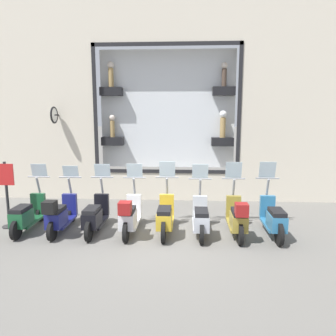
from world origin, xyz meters
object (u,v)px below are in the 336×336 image
Objects in this scene: scooter_black_5 at (95,216)px; shop_sign_post at (7,192)px; scooter_silver_2 at (201,218)px; scooter_white_4 at (129,216)px; scooter_yellow_3 at (165,217)px; scooter_teal_0 at (273,219)px; scooter_green_7 at (27,215)px; scooter_navy_6 at (60,215)px; scooter_olive_1 at (237,218)px.

shop_sign_post reaches higher than scooter_black_5.
scooter_white_4 is (-0.06, 1.73, 0.05)m from scooter_silver_2.
scooter_yellow_3 reaches higher than scooter_white_4.
scooter_silver_2 is 0.87m from scooter_yellow_3.
shop_sign_post is at bearing 83.66° from scooter_black_5.
scooter_teal_0 is 1.05× the size of shop_sign_post.
shop_sign_post is (0.32, 3.23, 0.46)m from scooter_white_4.
scooter_black_5 is 1.05× the size of shop_sign_post.
scooter_white_4 is 2.60m from scooter_green_7.
scooter_black_5 is 1.00× the size of scooter_navy_6.
scooter_olive_1 is 3.46m from scooter_black_5.
scooter_navy_6 is 1.00× the size of scooter_green_7.
scooter_yellow_3 reaches higher than scooter_silver_2.
scooter_olive_1 is at bearing -93.83° from scooter_silver_2.
scooter_white_4 is 1.00× the size of scooter_navy_6.
scooter_navy_6 is (-0.01, 4.33, -0.01)m from scooter_olive_1.
scooter_olive_1 is 1.73m from scooter_yellow_3.
scooter_navy_6 is (-0.00, 1.73, -0.01)m from scooter_white_4.
scooter_navy_6 is at bearing -102.44° from shop_sign_post.
scooter_olive_1 is 2.60m from scooter_white_4.
scooter_silver_2 reaches higher than scooter_white_4.
scooter_black_5 is (0.00, 2.60, 0.01)m from scooter_silver_2.
scooter_white_4 is at bearing -91.34° from scooter_green_7.
scooter_teal_0 is 1.01× the size of scooter_silver_2.
scooter_silver_2 is 4.99m from shop_sign_post.
shop_sign_post is at bearing 86.40° from scooter_yellow_3.
scooter_silver_2 is at bearing -90.41° from scooter_yellow_3.
scooter_teal_0 reaches higher than scooter_black_5.
scooter_white_4 is 1.00× the size of scooter_green_7.
scooter_silver_2 is (0.06, 0.87, -0.05)m from scooter_olive_1.
shop_sign_post reaches higher than scooter_teal_0.
scooter_white_4 reaches higher than scooter_black_5.
scooter_green_7 is (0.07, 0.87, -0.04)m from scooter_navy_6.
scooter_olive_1 is 1.00× the size of scooter_yellow_3.
scooter_white_4 is (-0.07, 3.46, 0.02)m from scooter_teal_0.
scooter_black_5 is (0.06, 0.87, -0.04)m from scooter_white_4.
scooter_black_5 is at bearing 89.98° from scooter_silver_2.
scooter_olive_1 is 5.19m from scooter_green_7.
scooter_green_7 is at bearing 85.66° from scooter_navy_6.
scooter_navy_6 is 1.60m from shop_sign_post.
scooter_olive_1 is at bearing -90.98° from scooter_black_5.
scooter_olive_1 is 1.00× the size of scooter_navy_6.
scooter_black_5 is (-0.01, 4.33, -0.02)m from scooter_teal_0.
scooter_olive_1 is at bearing -90.63° from scooter_green_7.
scooter_silver_2 is 1.00× the size of scooter_black_5.
scooter_navy_6 is at bearing 90.81° from scooter_teal_0.
scooter_navy_6 is at bearing 91.60° from scooter_yellow_3.
scooter_olive_1 is 4.33m from scooter_navy_6.
scooter_black_5 is at bearing -89.94° from scooter_green_7.
scooter_olive_1 is at bearing -92.12° from scooter_yellow_3.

